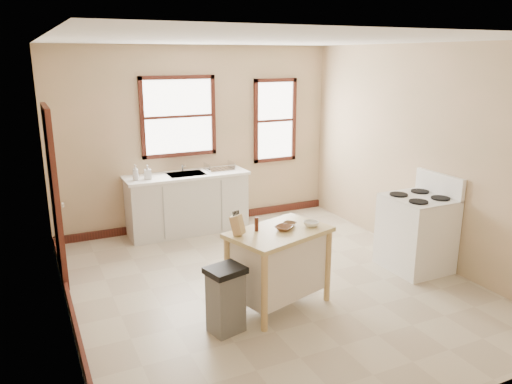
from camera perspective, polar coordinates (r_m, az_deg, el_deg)
floor at (r=6.08m, az=1.58°, el=-10.47°), size 5.00×5.00×0.00m
ceiling at (r=5.47m, az=1.80°, el=16.97°), size 5.00×5.00×0.00m
wall_back at (r=7.88m, az=-6.69°, el=6.15°), size 4.50×0.04×2.80m
wall_left at (r=5.03m, az=-21.79°, el=-0.12°), size 0.04×5.00×2.80m
wall_right at (r=6.91m, az=18.57°, el=4.17°), size 0.04×5.00×2.80m
window_main at (r=7.72m, az=-8.85°, el=8.51°), size 1.17×0.06×1.22m
window_side at (r=8.36m, az=2.18°, el=8.16°), size 0.77×0.06×1.37m
door_left at (r=6.37m, az=-22.03°, el=-0.29°), size 0.06×0.90×2.10m
baseboard_back at (r=8.17m, az=-6.33°, el=-3.20°), size 4.50×0.04×0.12m
baseboard_left at (r=5.51m, az=-20.07°, el=-13.63°), size 0.04×5.00×0.12m
sink_counter at (r=7.71m, az=-7.85°, el=-1.25°), size 1.86×0.62×0.92m
faucet at (r=7.74m, az=-8.42°, el=3.14°), size 0.03×0.03×0.22m
soap_bottle_a at (r=7.32m, az=-13.61°, el=2.19°), size 0.11×0.11×0.22m
soap_bottle_b at (r=7.35m, az=-12.28°, el=2.25°), size 0.10×0.11×0.21m
dish_rack at (r=7.78m, az=-4.21°, el=2.90°), size 0.51×0.44×0.11m
kitchen_island at (r=5.43m, az=2.60°, el=-8.69°), size 1.21×0.95×0.87m
knife_block at (r=5.10m, az=-2.12°, el=-3.89°), size 0.14×0.14×0.20m
pepper_grinder at (r=5.22m, az=0.06°, el=-3.70°), size 0.05×0.05×0.15m
bowl_a at (r=5.28m, az=3.20°, el=-4.13°), size 0.24×0.24×0.04m
bowl_b at (r=5.42m, az=3.85°, el=-3.67°), size 0.20×0.20×0.04m
bowl_c at (r=5.42m, az=6.33°, el=-3.65°), size 0.24×0.24×0.05m
trash_bin at (r=4.99m, az=-3.48°, el=-12.19°), size 0.41×0.37×0.68m
gas_stove at (r=6.61m, az=17.91°, el=-3.38°), size 0.76×0.77×1.22m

